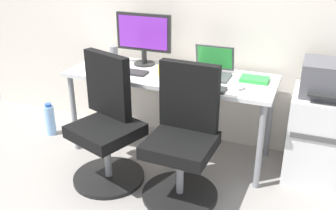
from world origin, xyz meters
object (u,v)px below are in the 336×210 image
object	(u,v)px
desktop_monitor	(144,35)
open_laptop	(212,68)
office_chair_right	(183,140)
printer	(330,79)
side_cabinet	(320,136)
water_bottle_on_floor	(50,120)
office_chair_left	(107,126)
coffee_mug	(163,71)

from	to	relation	value
desktop_monitor	open_laptop	xyz separation A→B (m)	(0.61, -0.06, -0.20)
office_chair_right	printer	distance (m)	1.12
side_cabinet	water_bottle_on_floor	bearing A→B (deg)	-175.24
office_chair_right	water_bottle_on_floor	size ratio (longest dim) A/B	3.03
side_cabinet	water_bottle_on_floor	xyz separation A→B (m)	(-2.32, -0.19, -0.19)
office_chair_left	desktop_monitor	xyz separation A→B (m)	(0.01, 0.65, 0.53)
office_chair_right	coffee_mug	xyz separation A→B (m)	(-0.32, 0.42, 0.33)
desktop_monitor	coffee_mug	xyz separation A→B (m)	(0.26, -0.22, -0.20)
side_cabinet	open_laptop	size ratio (longest dim) A/B	2.17
printer	open_laptop	world-z (taller)	open_laptop
side_cabinet	coffee_mug	bearing A→B (deg)	-172.75
office_chair_right	desktop_monitor	world-z (taller)	desktop_monitor
office_chair_right	desktop_monitor	distance (m)	1.02
water_bottle_on_floor	desktop_monitor	world-z (taller)	desktop_monitor
open_laptop	coffee_mug	world-z (taller)	open_laptop
office_chair_right	open_laptop	distance (m)	0.68
office_chair_left	coffee_mug	xyz separation A→B (m)	(0.28, 0.43, 0.33)
open_laptop	side_cabinet	bearing A→B (deg)	-0.81
printer	water_bottle_on_floor	xyz separation A→B (m)	(-2.32, -0.19, -0.64)
office_chair_left	desktop_monitor	world-z (taller)	desktop_monitor
printer	desktop_monitor	bearing A→B (deg)	177.32
office_chair_right	coffee_mug	size ratio (longest dim) A/B	10.22
side_cabinet	open_laptop	distance (m)	0.96
office_chair_right	water_bottle_on_floor	bearing A→B (deg)	165.12
side_cabinet	coffee_mug	distance (m)	1.28
open_laptop	coffee_mug	xyz separation A→B (m)	(-0.34, -0.16, -0.01)
office_chair_right	coffee_mug	bearing A→B (deg)	126.96
desktop_monitor	coffee_mug	world-z (taller)	desktop_monitor
desktop_monitor	open_laptop	bearing A→B (deg)	-5.24
office_chair_left	water_bottle_on_floor	size ratio (longest dim) A/B	3.03
printer	desktop_monitor	size ratio (longest dim) A/B	0.83
open_laptop	office_chair_right	bearing A→B (deg)	-92.16
side_cabinet	desktop_monitor	world-z (taller)	desktop_monitor
side_cabinet	desktop_monitor	bearing A→B (deg)	177.35
office_chair_right	coffee_mug	world-z (taller)	office_chair_right
side_cabinet	office_chair_left	bearing A→B (deg)	-158.54
office_chair_left	office_chair_right	world-z (taller)	same
printer	coffee_mug	bearing A→B (deg)	-172.80
office_chair_left	office_chair_right	xyz separation A→B (m)	(0.60, 0.00, 0.00)
printer	water_bottle_on_floor	world-z (taller)	printer
desktop_monitor	office_chair_left	bearing A→B (deg)	-91.01
office_chair_left	side_cabinet	distance (m)	1.59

